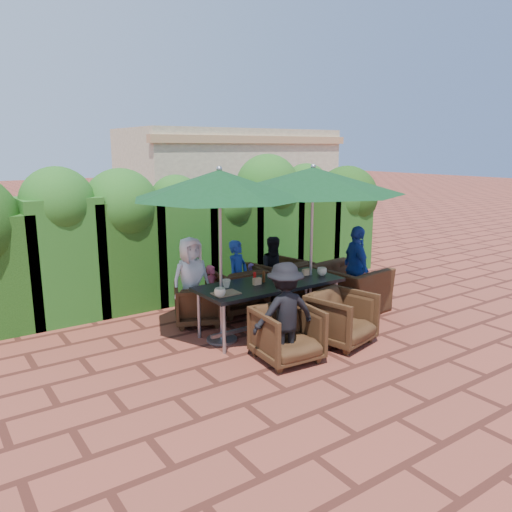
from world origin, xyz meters
TOP-DOWN VIEW (x-y plane):
  - ground at (0.00, 0.00)m, footprint 80.00×80.00m
  - dining_table at (-0.15, -0.04)m, footprint 2.21×0.90m
  - umbrella_left at (-0.94, 0.04)m, footprint 2.39×2.39m
  - umbrella_right at (0.63, -0.05)m, footprint 2.73×2.73m
  - chair_far_left at (-0.89, 0.85)m, footprint 0.88×0.86m
  - chair_far_mid at (-0.07, 0.98)m, footprint 0.86×0.82m
  - chair_far_right at (0.78, 0.90)m, footprint 0.97×0.93m
  - chair_near_left at (-0.59, -1.02)m, footprint 0.81×0.77m
  - chair_near_right at (0.39, -1.00)m, footprint 0.93×0.89m
  - chair_end_right at (1.57, 0.03)m, footprint 0.83×1.20m
  - adult_far_left at (-0.91, 1.00)m, footprint 0.68×0.41m
  - adult_far_mid at (-0.08, 0.95)m, footprint 0.55×0.51m
  - adult_far_right at (0.66, 0.92)m, footprint 0.66×0.50m
  - adult_near_left at (-0.64, -1.03)m, footprint 0.89×0.53m
  - adult_end_right at (1.70, 0.01)m, footprint 0.70×0.93m
  - child_left at (-0.53, 1.00)m, footprint 0.37×0.33m
  - child_right at (0.31, 1.09)m, footprint 0.32×0.29m
  - pedestrian_a at (1.76, 4.32)m, footprint 1.72×1.06m
  - pedestrian_b at (2.22, 4.41)m, footprint 0.86×0.75m
  - pedestrian_c at (3.29, 4.38)m, footprint 1.33×1.00m
  - cup_a at (-1.12, -0.24)m, footprint 0.15×0.15m
  - cup_b at (-0.82, 0.09)m, footprint 0.13×0.13m
  - cup_c at (-0.11, -0.25)m, footprint 0.15×0.15m
  - cup_d at (0.37, 0.17)m, footprint 0.15×0.15m
  - cup_e at (0.77, -0.15)m, footprint 0.15×0.15m
  - ketchup_bottle at (-0.36, 0.05)m, footprint 0.04×0.04m
  - sauce_bottle at (-0.21, 0.03)m, footprint 0.04×0.04m
  - serving_tray at (-0.99, -0.17)m, footprint 0.35×0.25m
  - number_block_left at (-0.37, -0.03)m, footprint 0.12×0.06m
  - number_block_right at (0.57, -0.01)m, footprint 0.12×0.06m
  - hedge_wall at (-0.11, 2.32)m, footprint 9.10×1.60m
  - building at (3.50, 6.99)m, footprint 6.20×3.08m

SIDE VIEW (x-z plane):
  - ground at x=0.00m, z-range 0.00..0.00m
  - chair_far_left at x=-0.89m, z-range 0.00..0.70m
  - child_right at x=0.31m, z-range 0.00..0.76m
  - chair_near_left at x=-0.59m, z-range 0.00..0.78m
  - chair_near_right at x=0.39m, z-range 0.00..0.81m
  - chair_far_mid at x=-0.07m, z-range 0.00..0.84m
  - child_left at x=-0.53m, z-range 0.00..0.86m
  - chair_far_right at x=0.78m, z-range 0.00..0.86m
  - chair_end_right at x=1.57m, z-range 0.00..0.99m
  - adult_far_right at x=0.66m, z-range 0.00..1.21m
  - adult_far_mid at x=-0.08m, z-range 0.00..1.22m
  - adult_near_left at x=-0.64m, z-range 0.00..1.31m
  - dining_table at x=-0.15m, z-range 0.30..1.05m
  - adult_far_left at x=-0.91m, z-range 0.00..1.36m
  - adult_end_right at x=1.70m, z-range 0.00..1.42m
  - serving_tray at x=-0.99m, z-range 0.75..0.77m
  - pedestrian_b at x=2.22m, z-range 0.00..1.53m
  - number_block_left at x=-0.37m, z-range 0.75..0.85m
  - number_block_right at x=0.57m, z-range 0.75..0.85m
  - cup_b at x=-0.82m, z-range 0.75..0.87m
  - cup_e at x=0.77m, z-range 0.75..0.87m
  - cup_c at x=-0.11m, z-range 0.75..0.87m
  - cup_a at x=-1.12m, z-range 0.75..0.87m
  - cup_d at x=0.37m, z-range 0.75..0.89m
  - ketchup_bottle at x=-0.36m, z-range 0.75..0.92m
  - sauce_bottle at x=-0.21m, z-range 0.75..0.92m
  - pedestrian_a at x=1.76m, z-range 0.00..1.74m
  - pedestrian_c at x=3.29m, z-range 0.00..1.89m
  - hedge_wall at x=-0.11m, z-range 0.05..2.62m
  - building at x=3.50m, z-range 0.01..3.21m
  - umbrella_left at x=-0.94m, z-range 0.98..3.44m
  - umbrella_right at x=0.63m, z-range 0.98..3.44m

